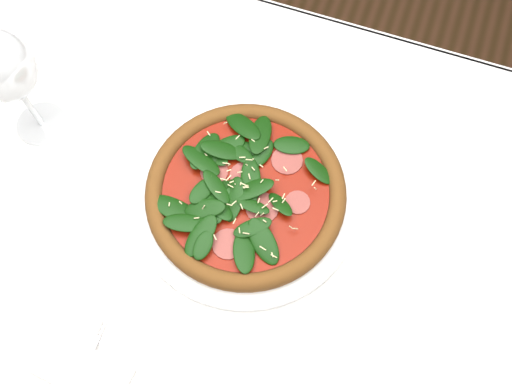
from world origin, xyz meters
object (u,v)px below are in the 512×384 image
(pizza, at_px, (246,191))
(wine_glass, at_px, (3,68))
(plate, at_px, (246,196))
(napkin, at_px, (82,370))

(pizza, height_order, wine_glass, wine_glass)
(plate, xyz_separation_m, napkin, (-0.12, -0.31, -0.00))
(pizza, distance_m, napkin, 0.34)
(plate, height_order, pizza, pizza)
(plate, relative_size, napkin, 2.64)
(plate, distance_m, napkin, 0.34)
(napkin, bearing_deg, plate, 68.74)
(pizza, relative_size, wine_glass, 1.53)
(plate, height_order, napkin, plate)
(wine_glass, relative_size, napkin, 1.65)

